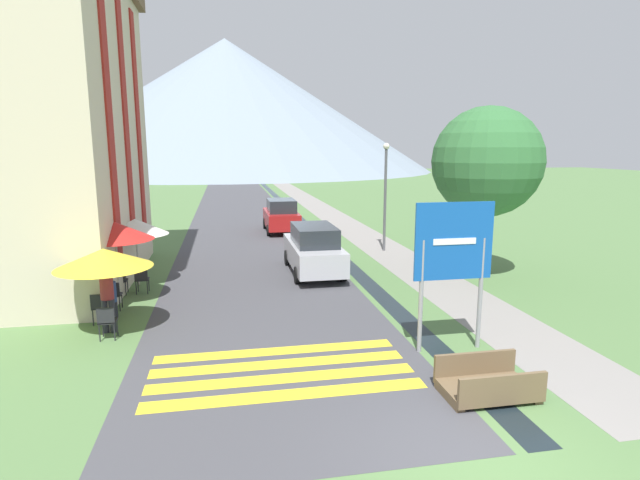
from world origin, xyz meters
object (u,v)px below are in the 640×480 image
object	(u,v)px
person_standing_terrace	(107,295)
streetlamp	(385,187)
parked_car_near	(313,249)
footbridge	(488,384)
cafe_chair_near_left	(100,306)
tree_by_path	(487,162)
cafe_umbrella_rear_white	(135,227)
cafe_chair_far_left	(142,278)
person_seated_near	(110,294)
road_sign	(453,254)
cafe_chair_nearest	(107,320)
cafe_umbrella_middle_red	(115,231)
cafe_chair_middle	(113,293)
parked_car_far	(281,216)
hotel_building	(40,106)
cafe_chair_far_right	(120,279)
cafe_umbrella_front_yellow	(104,258)

from	to	relation	value
person_standing_terrace	streetlamp	bearing A→B (deg)	40.43
parked_car_near	footbridge	bearing A→B (deg)	-80.75
cafe_chair_near_left	person_standing_terrace	distance (m)	0.90
tree_by_path	parked_car_near	bearing A→B (deg)	165.72
parked_car_near	cafe_umbrella_rear_white	xyz separation A→B (m)	(-6.14, -0.43, 1.09)
cafe_chair_far_left	person_seated_near	bearing A→B (deg)	-104.49
road_sign	cafe_chair_nearest	xyz separation A→B (m)	(-7.90, 2.09, -1.74)
cafe_chair_far_left	person_standing_terrace	size ratio (longest dim) A/B	0.50
road_sign	tree_by_path	bearing A→B (deg)	56.31
road_sign	cafe_umbrella_middle_red	xyz separation A→B (m)	(-8.21, 5.15, -0.06)
tree_by_path	cafe_chair_middle	bearing A→B (deg)	-172.01
cafe_umbrella_middle_red	cafe_umbrella_rear_white	size ratio (longest dim) A/B	1.09
parked_car_far	cafe_chair_near_left	world-z (taller)	parked_car_far
hotel_building	cafe_chair_far_right	xyz separation A→B (m)	(2.49, -2.02, -5.43)
cafe_chair_near_left	cafe_umbrella_rear_white	world-z (taller)	cafe_umbrella_rear_white
cafe_chair_nearest	person_seated_near	xyz separation A→B (m)	(-0.26, 1.69, 0.16)
cafe_umbrella_rear_white	person_standing_terrace	distance (m)	4.70
road_sign	parked_car_near	size ratio (longest dim) A/B	0.76
road_sign	cafe_chair_far_left	distance (m)	9.94
footbridge	cafe_chair_far_right	distance (m)	11.52
streetlamp	footbridge	bearing A→B (deg)	-99.68
cafe_umbrella_front_yellow	hotel_building	bearing A→B (deg)	117.87
hotel_building	cafe_umbrella_front_yellow	xyz separation A→B (m)	(2.85, -5.38, -4.02)
footbridge	cafe_umbrella_rear_white	size ratio (longest dim) A/B	0.75
cafe_chair_nearest	cafe_umbrella_front_yellow	bearing A→B (deg)	97.68
cafe_chair_nearest	cafe_umbrella_front_yellow	distance (m)	1.52
cafe_chair_far_right	footbridge	bearing A→B (deg)	-28.28
hotel_building	cafe_chair_middle	world-z (taller)	hotel_building
hotel_building	tree_by_path	bearing A→B (deg)	-7.24
road_sign	tree_by_path	xyz separation A→B (m)	(4.09, 6.13, 1.85)
streetlamp	tree_by_path	distance (m)	5.54
cafe_chair_middle	cafe_chair_far_right	size ratio (longest dim) A/B	1.00
parked_car_far	cafe_chair_middle	bearing A→B (deg)	-116.14
streetlamp	cafe_chair_near_left	bearing A→B (deg)	-142.86
hotel_building	tree_by_path	size ratio (longest dim) A/B	1.82
person_standing_terrace	streetlamp	xyz separation A→B (m)	(10.00, 8.51, 1.88)
parked_car_near	cafe_chair_near_left	distance (m)	7.82
footbridge	cafe_chair_nearest	xyz separation A→B (m)	(-7.65, 4.26, 0.29)
cafe_umbrella_front_yellow	person_standing_terrace	size ratio (longest dim) A/B	1.36
person_seated_near	footbridge	bearing A→B (deg)	-36.93
cafe_chair_near_left	road_sign	bearing A→B (deg)	5.21
road_sign	person_seated_near	xyz separation A→B (m)	(-8.16, 3.77, -1.58)
hotel_building	cafe_umbrella_front_yellow	bearing A→B (deg)	-62.13
cafe_chair_far_right	streetlamp	bearing A→B (deg)	43.27
cafe_chair_nearest	parked_car_near	bearing A→B (deg)	40.79
footbridge	tree_by_path	distance (m)	10.14
hotel_building	road_sign	bearing A→B (deg)	-36.53
person_seated_near	cafe_umbrella_middle_red	bearing A→B (deg)	91.98
cafe_chair_middle	cafe_umbrella_front_yellow	bearing A→B (deg)	-109.83
footbridge	cafe_umbrella_rear_white	world-z (taller)	cafe_umbrella_rear_white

